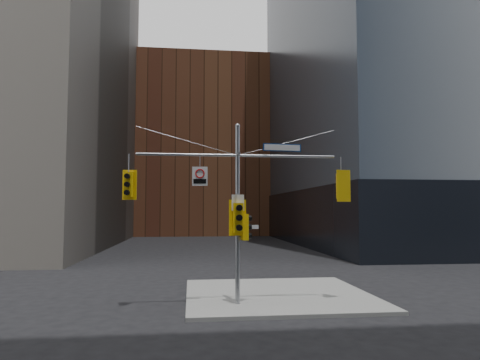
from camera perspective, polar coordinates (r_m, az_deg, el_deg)
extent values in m
plane|color=black|center=(15.51, 0.51, -18.26)|extent=(160.00, 160.00, 0.00)
cube|color=gray|center=(19.67, 5.01, -14.98)|extent=(8.00, 8.00, 0.15)
cube|color=black|center=(55.62, 25.96, -4.49)|extent=(36.40, 36.40, 6.00)
cube|color=brown|center=(73.66, -5.09, 3.90)|extent=(26.00, 20.00, 28.00)
cylinder|color=gray|center=(17.03, -0.33, -4.75)|extent=(0.18, 0.18, 7.20)
sphere|color=gray|center=(17.36, -0.33, 7.22)|extent=(0.20, 0.20, 0.20)
cylinder|color=gray|center=(17.07, -7.03, 3.36)|extent=(4.00, 0.11, 0.11)
cylinder|color=gray|center=(17.50, 6.20, 3.17)|extent=(4.00, 0.11, 0.11)
cylinder|color=gray|center=(16.82, -0.20, 3.44)|extent=(0.10, 0.70, 0.10)
cylinder|color=gray|center=(17.15, -7.02, 5.19)|extent=(4.00, 0.02, 1.12)
cylinder|color=gray|center=(17.57, 6.19, 4.95)|extent=(4.00, 0.02, 1.12)
cube|color=yellow|center=(17.12, -14.66, -0.59)|extent=(0.34, 0.26, 0.95)
cube|color=yellow|center=(17.28, -14.50, -0.63)|extent=(0.56, 0.12, 1.18)
cylinder|color=black|center=(16.97, -14.82, 0.51)|extent=(0.22, 0.17, 0.20)
cylinder|color=black|center=(17.04, -14.75, 0.49)|extent=(0.17, 0.04, 0.17)
cylinder|color=black|center=(16.95, -14.84, -0.56)|extent=(0.22, 0.17, 0.20)
cylinder|color=black|center=(17.02, -14.77, -0.57)|extent=(0.17, 0.04, 0.17)
cylinder|color=black|center=(16.93, -14.86, -1.63)|extent=(0.22, 0.17, 0.20)
cylinder|color=black|center=(17.00, -14.78, -1.64)|extent=(0.17, 0.04, 0.17)
cube|color=yellow|center=(18.03, 13.34, -0.79)|extent=(0.38, 0.30, 1.05)
cube|color=yellow|center=(17.88, 13.64, -0.75)|extent=(0.62, 0.17, 1.30)
cylinder|color=black|center=(18.22, 12.99, 0.28)|extent=(0.25, 0.20, 0.22)
cylinder|color=black|center=(18.16, 13.12, 0.30)|extent=(0.19, 0.06, 0.19)
cylinder|color=black|center=(18.20, 13.01, -0.82)|extent=(0.25, 0.20, 0.22)
cylinder|color=black|center=(18.13, 13.14, -0.81)|extent=(0.19, 0.06, 0.19)
cylinder|color=black|center=(18.19, 13.03, -1.92)|extent=(0.25, 0.20, 0.22)
cylinder|color=#0CE559|center=(18.12, 13.16, -1.91)|extent=(0.19, 0.06, 0.19)
cube|color=yellow|center=(17.07, 0.61, -6.29)|extent=(0.31, 0.38, 1.04)
cylinder|color=black|center=(17.13, 1.23, -5.12)|extent=(0.20, 0.25, 0.22)
cylinder|color=black|center=(17.10, 0.98, -5.13)|extent=(0.06, 0.19, 0.19)
cylinder|color=black|center=(17.14, 1.23, -6.28)|extent=(0.20, 0.25, 0.22)
cylinder|color=black|center=(17.11, 0.98, -6.29)|extent=(0.06, 0.19, 0.19)
cylinder|color=black|center=(17.16, 1.23, -7.44)|extent=(0.20, 0.25, 0.22)
cylinder|color=black|center=(17.13, 0.98, -7.44)|extent=(0.06, 0.19, 0.19)
cube|color=yellow|center=(16.75, -0.23, -5.05)|extent=(0.38, 0.28, 1.15)
cube|color=yellow|center=(16.94, -0.34, -5.04)|extent=(0.68, 0.08, 1.42)
cylinder|color=black|center=(16.53, -0.11, -3.73)|extent=(0.25, 0.19, 0.24)
cylinder|color=black|center=(16.62, -0.16, -3.74)|extent=(0.21, 0.03, 0.21)
cylinder|color=black|center=(16.53, -0.11, -5.06)|extent=(0.25, 0.19, 0.24)
cylinder|color=black|center=(16.62, -0.16, -5.05)|extent=(0.21, 0.03, 0.21)
cylinder|color=black|center=(16.54, -0.11, -6.38)|extent=(0.25, 0.19, 0.24)
cylinder|color=black|center=(16.63, -0.16, -6.37)|extent=(0.21, 0.03, 0.21)
cube|color=navy|center=(17.51, 5.63, 4.32)|extent=(1.59, 0.17, 0.31)
cube|color=silver|center=(17.48, 5.65, 4.33)|extent=(1.50, 0.13, 0.24)
cube|color=silver|center=(16.96, -5.37, 0.51)|extent=(0.61, 0.08, 0.76)
torus|color=#B20A0A|center=(16.95, -5.37, 0.85)|extent=(0.38, 0.08, 0.37)
cube|color=black|center=(16.93, -5.38, -0.17)|extent=(0.50, 0.05, 0.18)
cube|color=silver|center=(16.91, -0.29, -3.04)|extent=(0.49, 0.04, 0.64)
cube|color=#D88C00|center=(16.89, -0.28, -3.64)|extent=(0.36, 0.02, 0.29)
cube|color=silver|center=(17.09, 1.17, -6.28)|extent=(0.80, 0.12, 0.16)
cube|color=#145926|center=(17.50, -0.50, -7.44)|extent=(0.05, 0.78, 0.16)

